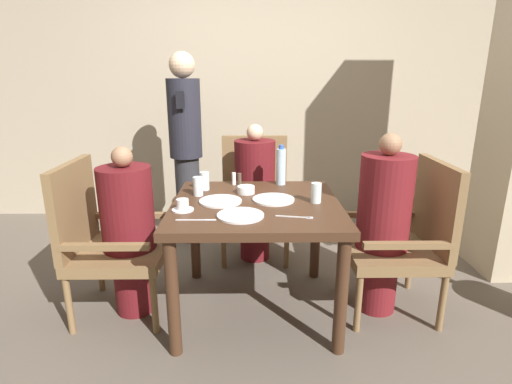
{
  "coord_description": "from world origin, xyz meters",
  "views": [
    {
      "loc": [
        -0.03,
        -2.29,
        1.47
      ],
      "look_at": [
        0.0,
        0.05,
        0.78
      ],
      "focal_mm": 28.0,
      "sensor_mm": 36.0,
      "label": 1
    }
  ],
  "objects": [
    {
      "name": "ground_plane",
      "position": [
        0.0,
        0.0,
        0.0
      ],
      "size": [
        16.0,
        16.0,
        0.0
      ],
      "primitive_type": "plane",
      "color": "#60564C"
    },
    {
      "name": "wall_back",
      "position": [
        0.0,
        1.91,
        1.4
      ],
      "size": [
        8.0,
        0.06,
        2.8
      ],
      "color": "tan",
      "rests_on": "ground_plane"
    },
    {
      "name": "dining_table",
      "position": [
        0.0,
        0.0,
        0.63
      ],
      "size": [
        1.01,
        0.98,
        0.73
      ],
      "color": "#422819",
      "rests_on": "ground_plane"
    },
    {
      "name": "chair_left_side",
      "position": [
        -0.94,
        0.0,
        0.51
      ],
      "size": [
        0.56,
        0.56,
        0.97
      ],
      "color": "brown",
      "rests_on": "ground_plane"
    },
    {
      "name": "diner_in_left_chair",
      "position": [
        -0.78,
        0.0,
        0.55
      ],
      "size": [
        0.32,
        0.32,
        1.07
      ],
      "color": "#5B1419",
      "rests_on": "ground_plane"
    },
    {
      "name": "chair_far_side",
      "position": [
        0.0,
        0.92,
        0.51
      ],
      "size": [
        0.56,
        0.56,
        0.97
      ],
      "color": "brown",
      "rests_on": "ground_plane"
    },
    {
      "name": "diner_in_far_chair",
      "position": [
        -0.0,
        0.77,
        0.57
      ],
      "size": [
        0.32,
        0.32,
        1.11
      ],
      "color": "#5B1419",
      "rests_on": "ground_plane"
    },
    {
      "name": "chair_right_side",
      "position": [
        0.94,
        0.0,
        0.51
      ],
      "size": [
        0.56,
        0.56,
        0.97
      ],
      "color": "brown",
      "rests_on": "ground_plane"
    },
    {
      "name": "diner_in_right_chair",
      "position": [
        0.78,
        0.0,
        0.59
      ],
      "size": [
        0.32,
        0.32,
        1.15
      ],
      "color": "maroon",
      "rests_on": "ground_plane"
    },
    {
      "name": "standing_host",
      "position": [
        -0.6,
        1.16,
        0.89
      ],
      "size": [
        0.28,
        0.32,
        1.66
      ],
      "color": "#2D2D33",
      "rests_on": "ground_plane"
    },
    {
      "name": "plate_main_left",
      "position": [
        -0.22,
        0.01,
        0.73
      ],
      "size": [
        0.26,
        0.26,
        0.01
      ],
      "color": "white",
      "rests_on": "dining_table"
    },
    {
      "name": "plate_main_right",
      "position": [
        0.11,
        0.04,
        0.73
      ],
      "size": [
        0.26,
        0.26,
        0.01
      ],
      "color": "white",
      "rests_on": "dining_table"
    },
    {
      "name": "plate_dessert_center",
      "position": [
        -0.09,
        -0.25,
        0.73
      ],
      "size": [
        0.26,
        0.26,
        0.01
      ],
      "color": "white",
      "rests_on": "dining_table"
    },
    {
      "name": "teacup_with_saucer",
      "position": [
        -0.42,
        -0.15,
        0.76
      ],
      "size": [
        0.12,
        0.12,
        0.07
      ],
      "color": "white",
      "rests_on": "dining_table"
    },
    {
      "name": "bowl_small",
      "position": [
        -0.06,
        0.19,
        0.75
      ],
      "size": [
        0.11,
        0.11,
        0.05
      ],
      "color": "white",
      "rests_on": "dining_table"
    },
    {
      "name": "water_bottle",
      "position": [
        0.18,
        0.41,
        0.86
      ],
      "size": [
        0.06,
        0.06,
        0.28
      ],
      "color": "silver",
      "rests_on": "dining_table"
    },
    {
      "name": "glass_tall_near",
      "position": [
        -0.37,
        0.15,
        0.79
      ],
      "size": [
        0.06,
        0.06,
        0.12
      ],
      "color": "silver",
      "rests_on": "dining_table"
    },
    {
      "name": "glass_tall_mid",
      "position": [
        0.36,
        -0.01,
        0.79
      ],
      "size": [
        0.06,
        0.06,
        0.12
      ],
      "color": "silver",
      "rests_on": "dining_table"
    },
    {
      "name": "glass_tall_far",
      "position": [
        -0.34,
        0.28,
        0.79
      ],
      "size": [
        0.06,
        0.06,
        0.12
      ],
      "color": "silver",
      "rests_on": "dining_table"
    },
    {
      "name": "salt_shaker",
      "position": [
        -0.15,
        0.4,
        0.77
      ],
      "size": [
        0.03,
        0.03,
        0.09
      ],
      "color": "white",
      "rests_on": "dining_table"
    },
    {
      "name": "pepper_shaker",
      "position": [
        -0.11,
        0.4,
        0.77
      ],
      "size": [
        0.03,
        0.03,
        0.08
      ],
      "color": "#4C3D2D",
      "rests_on": "dining_table"
    },
    {
      "name": "fork_beside_plate",
      "position": [
        0.22,
        -0.27,
        0.73
      ],
      "size": [
        0.2,
        0.05,
        0.0
      ],
      "color": "silver",
      "rests_on": "dining_table"
    },
    {
      "name": "knife_beside_plate",
      "position": [
        -0.31,
        -0.31,
        0.73
      ],
      "size": [
        0.22,
        0.02,
        0.0
      ],
      "color": "silver",
      "rests_on": "dining_table"
    }
  ]
}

